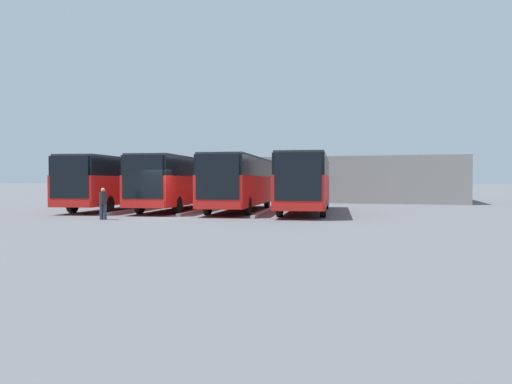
% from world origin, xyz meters
% --- Properties ---
extents(ground_plane, '(600.00, 600.00, 0.00)m').
position_xyz_m(ground_plane, '(0.00, 0.00, 0.00)').
color(ground_plane, '#5B5B60').
extents(bus_0, '(4.13, 12.65, 3.41)m').
position_xyz_m(bus_0, '(-6.36, -5.96, 1.90)').
color(bus_0, red).
rests_on(bus_0, ground_plane).
extents(curb_divider_0, '(1.22, 7.74, 0.15)m').
position_xyz_m(curb_divider_0, '(-4.24, -4.12, 0.07)').
color(curb_divider_0, '#9E9E99').
rests_on(curb_divider_0, ground_plane).
extents(bus_1, '(4.13, 12.65, 3.41)m').
position_xyz_m(bus_1, '(-2.12, -6.23, 1.90)').
color(bus_1, red).
rests_on(bus_1, ground_plane).
extents(curb_divider_1, '(1.22, 7.74, 0.15)m').
position_xyz_m(curb_divider_1, '(0.00, -4.39, 0.07)').
color(curb_divider_1, '#9E9E99').
rests_on(curb_divider_1, ground_plane).
extents(bus_2, '(4.13, 12.65, 3.41)m').
position_xyz_m(bus_2, '(2.12, -6.16, 1.90)').
color(bus_2, red).
rests_on(bus_2, ground_plane).
extents(curb_divider_2, '(1.22, 7.74, 0.15)m').
position_xyz_m(curb_divider_2, '(4.24, -4.32, 0.07)').
color(curb_divider_2, '#9E9E99').
rests_on(curb_divider_2, ground_plane).
extents(bus_3, '(4.13, 12.65, 3.41)m').
position_xyz_m(bus_3, '(6.35, -5.69, 1.90)').
color(bus_3, red).
rests_on(bus_3, ground_plane).
extents(pedestrian, '(0.39, 0.39, 1.57)m').
position_xyz_m(pedestrian, '(2.19, 2.31, 0.84)').
color(pedestrian, '#38384C').
rests_on(pedestrian, ground_plane).
extents(station_building, '(34.44, 12.93, 4.02)m').
position_xyz_m(station_building, '(0.00, -23.90, 2.04)').
color(station_building, gray).
rests_on(station_building, ground_plane).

